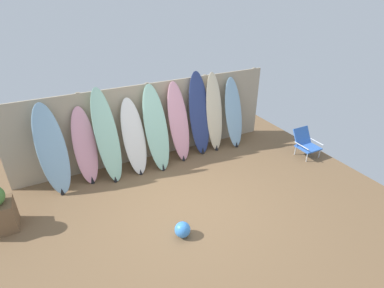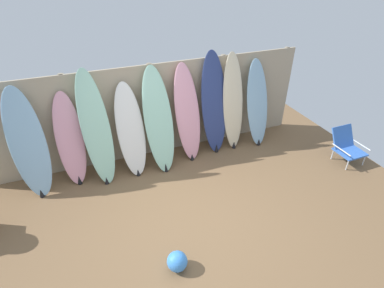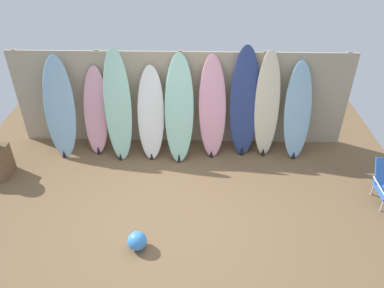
{
  "view_description": "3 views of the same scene",
  "coord_description": "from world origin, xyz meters",
  "px_view_note": "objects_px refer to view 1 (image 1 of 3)",
  "views": [
    {
      "loc": [
        -2.0,
        -4.04,
        3.7
      ],
      "look_at": [
        0.28,
        0.44,
        1.0
      ],
      "focal_mm": 28.0,
      "sensor_mm": 36.0,
      "label": 1
    },
    {
      "loc": [
        -1.17,
        -2.99,
        3.43
      ],
      "look_at": [
        0.28,
        0.7,
        0.88
      ],
      "focal_mm": 28.0,
      "sensor_mm": 36.0,
      "label": 2
    },
    {
      "loc": [
        0.35,
        -4.15,
        4.04
      ],
      "look_at": [
        0.24,
        0.43,
        0.96
      ],
      "focal_mm": 35.0,
      "sensor_mm": 36.0,
      "label": 3
    }
  ],
  "objects_px": {
    "surfboard_pink_1": "(85,147)",
    "surfboard_pink_5": "(179,122)",
    "surfboard_seafoam_4": "(156,129)",
    "beach_chair": "(305,142)",
    "surfboard_navy_6": "(199,115)",
    "surfboard_seafoam_2": "(107,137)",
    "surfboard_skyblue_8": "(234,113)",
    "surfboard_cream_7": "(214,113)",
    "surfboard_white_3": "(134,137)",
    "beach_ball": "(183,230)",
    "surfboard_skyblue_0": "(52,150)"
  },
  "relations": [
    {
      "from": "surfboard_pink_1",
      "to": "surfboard_pink_5",
      "type": "bearing_deg",
      "value": -0.74
    },
    {
      "from": "surfboard_seafoam_4",
      "to": "beach_chair",
      "type": "relative_size",
      "value": 2.91
    },
    {
      "from": "surfboard_seafoam_4",
      "to": "surfboard_navy_6",
      "type": "bearing_deg",
      "value": 6.98
    },
    {
      "from": "beach_chair",
      "to": "surfboard_navy_6",
      "type": "bearing_deg",
      "value": 139.5
    },
    {
      "from": "surfboard_seafoam_2",
      "to": "surfboard_skyblue_8",
      "type": "distance_m",
      "value": 3.15
    },
    {
      "from": "surfboard_seafoam_4",
      "to": "beach_chair",
      "type": "xyz_separation_m",
      "value": [
        3.35,
        -1.19,
        -0.58
      ]
    },
    {
      "from": "surfboard_pink_1",
      "to": "surfboard_skyblue_8",
      "type": "bearing_deg",
      "value": -0.67
    },
    {
      "from": "surfboard_pink_1",
      "to": "surfboard_cream_7",
      "type": "height_order",
      "value": "surfboard_cream_7"
    },
    {
      "from": "surfboard_white_3",
      "to": "surfboard_cream_7",
      "type": "distance_m",
      "value": 2.05
    },
    {
      "from": "surfboard_pink_5",
      "to": "beach_ball",
      "type": "xyz_separation_m",
      "value": [
        -1.05,
        -2.38,
        -0.76
      ]
    },
    {
      "from": "surfboard_navy_6",
      "to": "surfboard_cream_7",
      "type": "xyz_separation_m",
      "value": [
        0.39,
        -0.03,
        -0.02
      ]
    },
    {
      "from": "surfboard_seafoam_2",
      "to": "beach_ball",
      "type": "relative_size",
      "value": 7.29
    },
    {
      "from": "beach_ball",
      "to": "surfboard_pink_1",
      "type": "bearing_deg",
      "value": 113.48
    },
    {
      "from": "surfboard_skyblue_0",
      "to": "surfboard_pink_1",
      "type": "distance_m",
      "value": 0.62
    },
    {
      "from": "surfboard_seafoam_2",
      "to": "surfboard_cream_7",
      "type": "bearing_deg",
      "value": 2.38
    },
    {
      "from": "surfboard_seafoam_2",
      "to": "beach_ball",
      "type": "distance_m",
      "value": 2.51
    },
    {
      "from": "surfboard_white_3",
      "to": "beach_ball",
      "type": "bearing_deg",
      "value": -88.99
    },
    {
      "from": "surfboard_skyblue_0",
      "to": "surfboard_seafoam_4",
      "type": "relative_size",
      "value": 0.97
    },
    {
      "from": "surfboard_skyblue_8",
      "to": "beach_ball",
      "type": "distance_m",
      "value": 3.54
    },
    {
      "from": "surfboard_skyblue_0",
      "to": "surfboard_skyblue_8",
      "type": "height_order",
      "value": "surfboard_skyblue_0"
    },
    {
      "from": "surfboard_pink_1",
      "to": "surfboard_pink_5",
      "type": "relative_size",
      "value": 0.87
    },
    {
      "from": "surfboard_skyblue_0",
      "to": "surfboard_cream_7",
      "type": "relative_size",
      "value": 0.93
    },
    {
      "from": "surfboard_white_3",
      "to": "beach_ball",
      "type": "distance_m",
      "value": 2.41
    },
    {
      "from": "beach_chair",
      "to": "surfboard_skyblue_8",
      "type": "bearing_deg",
      "value": 125.61
    },
    {
      "from": "surfboard_white_3",
      "to": "surfboard_skyblue_8",
      "type": "height_order",
      "value": "surfboard_skyblue_8"
    },
    {
      "from": "surfboard_seafoam_4",
      "to": "surfboard_navy_6",
      "type": "height_order",
      "value": "surfboard_navy_6"
    },
    {
      "from": "surfboard_seafoam_4",
      "to": "beach_ball",
      "type": "relative_size",
      "value": 6.92
    },
    {
      "from": "surfboard_navy_6",
      "to": "beach_chair",
      "type": "bearing_deg",
      "value": -31.09
    },
    {
      "from": "surfboard_white_3",
      "to": "surfboard_seafoam_4",
      "type": "xyz_separation_m",
      "value": [
        0.5,
        -0.03,
        0.11
      ]
    },
    {
      "from": "beach_ball",
      "to": "beach_chair",
      "type": "bearing_deg",
      "value": 16.08
    },
    {
      "from": "surfboard_white_3",
      "to": "beach_ball",
      "type": "xyz_separation_m",
      "value": [
        0.04,
        -2.32,
        -0.66
      ]
    },
    {
      "from": "surfboard_skyblue_8",
      "to": "surfboard_white_3",
      "type": "bearing_deg",
      "value": -179.01
    },
    {
      "from": "surfboard_skyblue_0",
      "to": "surfboard_seafoam_4",
      "type": "height_order",
      "value": "surfboard_seafoam_4"
    },
    {
      "from": "surfboard_skyblue_0",
      "to": "beach_chair",
      "type": "bearing_deg",
      "value": -12.69
    },
    {
      "from": "surfboard_pink_1",
      "to": "beach_chair",
      "type": "height_order",
      "value": "surfboard_pink_1"
    },
    {
      "from": "surfboard_seafoam_2",
      "to": "surfboard_seafoam_4",
      "type": "relative_size",
      "value": 1.05
    },
    {
      "from": "surfboard_seafoam_4",
      "to": "surfboard_cream_7",
      "type": "xyz_separation_m",
      "value": [
        1.54,
        0.11,
        0.04
      ]
    },
    {
      "from": "surfboard_seafoam_2",
      "to": "surfboard_cream_7",
      "type": "height_order",
      "value": "surfboard_seafoam_2"
    },
    {
      "from": "surfboard_pink_5",
      "to": "surfboard_seafoam_2",
      "type": "bearing_deg",
      "value": -176.96
    },
    {
      "from": "surfboard_seafoam_2",
      "to": "beach_ball",
      "type": "xyz_separation_m",
      "value": [
        0.6,
        -2.29,
        -0.82
      ]
    },
    {
      "from": "surfboard_skyblue_8",
      "to": "beach_ball",
      "type": "relative_size",
      "value": 6.49
    },
    {
      "from": "surfboard_pink_1",
      "to": "surfboard_navy_6",
      "type": "xyz_separation_m",
      "value": [
        2.65,
        0.02,
        0.2
      ]
    },
    {
      "from": "surfboard_pink_1",
      "to": "beach_ball",
      "type": "xyz_separation_m",
      "value": [
        1.04,
        -2.4,
        -0.64
      ]
    },
    {
      "from": "surfboard_skyblue_8",
      "to": "beach_chair",
      "type": "bearing_deg",
      "value": -44.98
    },
    {
      "from": "surfboard_pink_5",
      "to": "surfboard_cream_7",
      "type": "height_order",
      "value": "surfboard_cream_7"
    },
    {
      "from": "beach_ball",
      "to": "surfboard_skyblue_0",
      "type": "bearing_deg",
      "value": 125.37
    },
    {
      "from": "surfboard_seafoam_2",
      "to": "surfboard_pink_5",
      "type": "relative_size",
      "value": 1.07
    },
    {
      "from": "surfboard_seafoam_2",
      "to": "surfboard_cream_7",
      "type": "relative_size",
      "value": 1.01
    },
    {
      "from": "surfboard_seafoam_4",
      "to": "surfboard_navy_6",
      "type": "distance_m",
      "value": 1.16
    },
    {
      "from": "surfboard_pink_5",
      "to": "beach_ball",
      "type": "distance_m",
      "value": 2.71
    }
  ]
}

